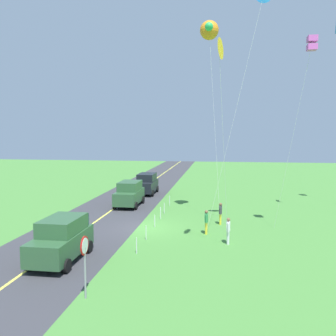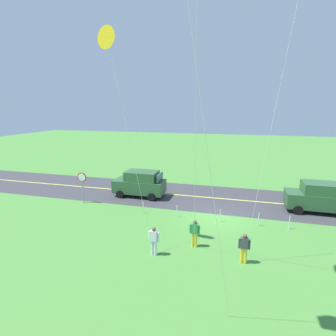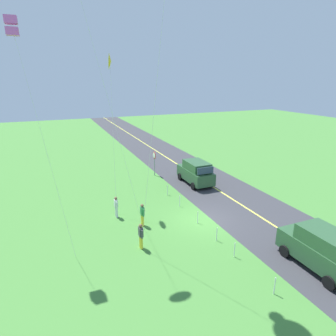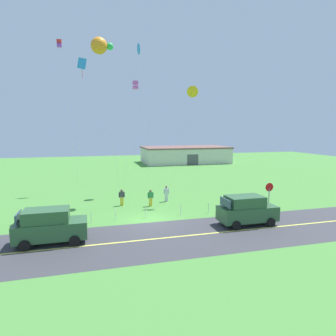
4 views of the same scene
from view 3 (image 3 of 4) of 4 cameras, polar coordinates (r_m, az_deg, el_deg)
name	(u,v)px [view 3 (image 3 of 4)]	position (r m, az deg, el deg)	size (l,w,h in m)	color
ground_plane	(205,220)	(21.02, 7.33, -10.35)	(120.00, 120.00, 0.10)	#478438
asphalt_road	(250,210)	(23.09, 16.06, -8.13)	(120.00, 7.00, 0.00)	#38383D
road_centre_stripe	(250,210)	(23.09, 16.07, -8.12)	(120.00, 0.16, 0.00)	#E5E04C
car_suv_foreground	(196,172)	(27.41, 5.56, -0.83)	(4.40, 2.12, 2.24)	#2D5633
car_parked_west_near	(322,249)	(17.53, 28.43, -14.03)	(4.40, 2.12, 2.24)	#2D5633
stop_sign	(154,159)	(29.48, -2.76, 1.86)	(0.76, 0.08, 2.56)	gray
person_adult_near	(141,235)	(17.34, -5.45, -13.24)	(0.58, 0.22, 1.60)	yellow
person_adult_companion	(116,206)	(21.16, -10.33, -7.54)	(0.58, 0.22, 1.60)	silver
person_child_watcher	(142,214)	(19.78, -5.15, -9.15)	(0.58, 0.22, 1.60)	yellow
kite_blue_mid	(110,62)	(21.79, -11.51, 20.04)	(3.01, 0.94, 11.42)	silver
kite_green_far	(12,27)	(16.84, -28.77, 23.53)	(2.05, 1.94, 12.53)	silver
fence_post_0	(275,286)	(15.22, 20.55, -21.21)	(0.05, 0.05, 0.90)	silver
fence_post_1	(234,250)	(17.15, 13.15, -15.68)	(0.05, 0.05, 0.90)	silver
fence_post_2	(217,234)	(18.44, 9.73, -12.91)	(0.05, 0.05, 0.90)	silver
fence_post_3	(198,217)	(20.30, 5.97, -9.76)	(0.05, 0.05, 0.90)	silver
fence_post_4	(180,201)	(22.70, 2.35, -6.62)	(0.05, 0.05, 0.90)	silver
fence_post_5	(167,190)	(24.83, -0.13, -4.44)	(0.05, 0.05, 0.90)	silver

